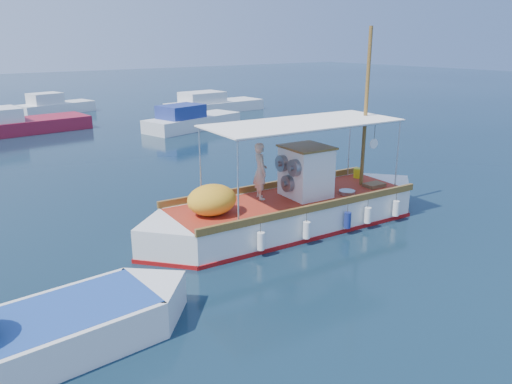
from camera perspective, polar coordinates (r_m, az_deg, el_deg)
ground at (r=14.71m, az=2.53°, el=-4.92°), size 160.00×160.00×0.00m
fishing_caique at (r=15.17m, az=3.93°, el=-2.08°), size 9.95×3.34×6.09m
dinghy at (r=10.05m, az=-26.21°, el=-15.78°), size 6.94×2.18×1.69m
bg_boat_n at (r=33.58m, az=-26.59°, el=6.75°), size 9.07×3.54×1.80m
bg_boat_ne at (r=32.12m, az=-7.48°, el=8.01°), size 6.89×3.70×1.80m
bg_boat_e at (r=39.63m, az=-5.01°, el=9.82°), size 7.88×2.97×1.80m
bg_boat_far_n at (r=41.53m, az=-22.05°, el=8.98°), size 5.80×3.16×1.80m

